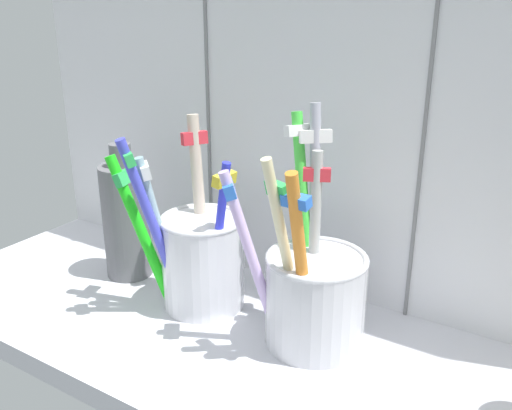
# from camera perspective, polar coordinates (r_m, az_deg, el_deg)

# --- Properties ---
(counter_slab) EXTENTS (0.64, 0.22, 0.02)m
(counter_slab) POSITION_cam_1_polar(r_m,az_deg,el_deg) (0.49, -1.87, -14.02)
(counter_slab) COLOR silver
(counter_slab) RESTS_ON ground
(tile_wall_back) EXTENTS (0.64, 0.02, 0.45)m
(tile_wall_back) POSITION_cam_1_polar(r_m,az_deg,el_deg) (0.51, 5.61, 13.26)
(tile_wall_back) COLOR white
(tile_wall_back) RESTS_ON ground
(toothbrush_cup_left) EXTENTS (0.11, 0.10, 0.17)m
(toothbrush_cup_left) POSITION_cam_1_polar(r_m,az_deg,el_deg) (0.51, -5.69, -5.00)
(toothbrush_cup_left) COLOR white
(toothbrush_cup_left) RESTS_ON counter_slab
(toothbrush_cup_right) EXTENTS (0.11, 0.09, 0.19)m
(toothbrush_cup_right) POSITION_cam_1_polar(r_m,az_deg,el_deg) (0.46, 5.73, -8.42)
(toothbrush_cup_right) COLOR silver
(toothbrush_cup_right) RESTS_ON counter_slab
(ceramic_vase) EXTENTS (0.05, 0.05, 0.14)m
(ceramic_vase) POSITION_cam_1_polar(r_m,az_deg,el_deg) (0.58, -12.93, -1.38)
(ceramic_vase) COLOR slate
(ceramic_vase) RESTS_ON counter_slab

